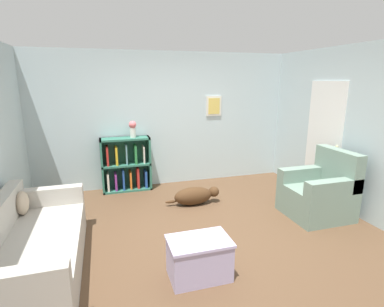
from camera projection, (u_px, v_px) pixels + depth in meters
The scene contains 9 objects.
ground_plane at pixel (200, 234), 4.13m from camera, with size 14.00×14.00×0.00m, color brown.
wall_back at pixel (165, 120), 5.91m from camera, with size 5.60×0.13×2.60m.
wall_right at pixel (359, 132), 4.55m from camera, with size 0.16×5.00×2.60m.
couch at pixel (31, 250), 3.23m from camera, with size 0.91×2.06×0.78m.
bookshelf at pixel (126, 166), 5.69m from camera, with size 0.91×0.31×1.02m.
recliner_chair at pixel (320, 193), 4.63m from camera, with size 0.88×0.85×1.03m.
coffee_table at pixel (199, 257), 3.19m from camera, with size 0.66×0.44×0.44m.
dog at pixel (195, 196), 5.08m from camera, with size 0.94×0.28×0.31m.
vase at pixel (133, 128), 5.54m from camera, with size 0.14×0.14×0.31m.
Camera 1 is at (-1.18, -3.55, 2.07)m, focal length 28.00 mm.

